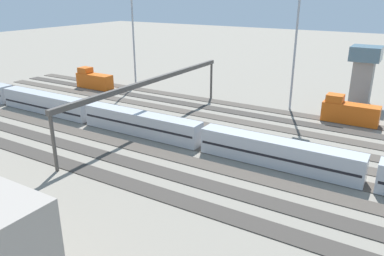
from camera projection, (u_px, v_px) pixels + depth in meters
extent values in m
plane|color=gray|center=(233.00, 142.00, 61.89)|extent=(400.00, 400.00, 0.00)
cube|color=#4C443D|center=(274.00, 111.00, 77.95)|extent=(140.00, 2.80, 0.12)
cube|color=#3D3833|center=(266.00, 117.00, 73.93)|extent=(140.00, 2.80, 0.12)
cube|color=#4C443D|center=(256.00, 125.00, 69.91)|extent=(140.00, 2.80, 0.12)
cube|color=#4C443D|center=(245.00, 133.00, 65.89)|extent=(140.00, 2.80, 0.12)
cube|color=#4C443D|center=(233.00, 142.00, 61.87)|extent=(140.00, 2.80, 0.12)
cube|color=#4C443D|center=(219.00, 152.00, 57.85)|extent=(140.00, 2.80, 0.12)
cube|color=#4C443D|center=(202.00, 164.00, 53.82)|extent=(140.00, 2.80, 0.12)
cube|color=#3D3833|center=(184.00, 178.00, 49.80)|extent=(140.00, 2.80, 0.12)
cube|color=#3D3833|center=(161.00, 194.00, 45.78)|extent=(140.00, 2.80, 0.12)
cube|color=#D85914|center=(95.00, 81.00, 95.59)|extent=(10.00, 3.00, 3.60)
cube|color=#D85914|center=(85.00, 70.00, 96.20)|extent=(3.00, 2.70, 1.40)
cube|color=#D85914|center=(350.00, 113.00, 70.24)|extent=(10.00, 3.00, 3.60)
cube|color=#D85914|center=(335.00, 98.00, 70.85)|extent=(3.00, 2.70, 1.40)
cube|color=#B7BABF|center=(278.00, 153.00, 52.68)|extent=(23.00, 3.00, 3.80)
cube|color=black|center=(278.00, 154.00, 52.72)|extent=(22.40, 3.06, 0.36)
cube|color=#B7BABF|center=(141.00, 123.00, 64.48)|extent=(23.00, 3.00, 3.80)
cube|color=black|center=(141.00, 123.00, 64.44)|extent=(22.40, 3.06, 0.36)
cube|color=#B7BABF|center=(46.00, 103.00, 76.29)|extent=(23.00, 3.00, 3.80)
cube|color=black|center=(47.00, 105.00, 76.44)|extent=(22.40, 3.06, 0.36)
cylinder|color=#9EA0A5|center=(296.00, 39.00, 74.59)|extent=(0.44, 0.44, 28.87)
cylinder|color=#9EA0A5|center=(133.00, 30.00, 93.51)|extent=(0.44, 0.44, 28.39)
cylinder|color=#4C4742|center=(211.00, 81.00, 86.14)|extent=(0.50, 0.50, 8.00)
cylinder|color=#4C4742|center=(54.00, 144.00, 50.58)|extent=(0.50, 0.50, 8.00)
cube|color=#4C4742|center=(152.00, 81.00, 66.87)|extent=(0.70, 45.00, 0.80)
cube|color=gray|center=(362.00, 83.00, 81.45)|extent=(4.00, 4.00, 9.51)
cube|color=slate|center=(366.00, 53.00, 79.32)|extent=(6.00, 6.00, 3.00)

